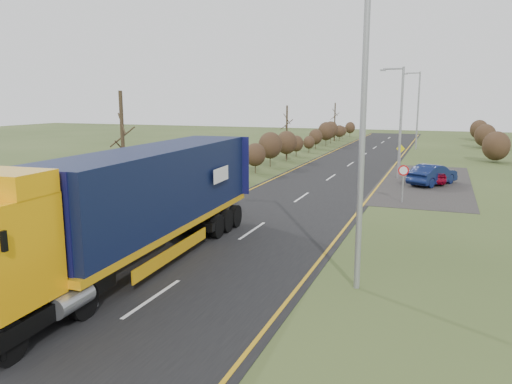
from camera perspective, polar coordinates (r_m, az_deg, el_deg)
The scene contains 13 objects.
ground at distance 18.28m, azimuth -4.98°, elevation -7.54°, with size 160.00×160.00×0.00m, color #33431D.
road at distance 27.33m, azimuth 4.11°, elevation -1.39°, with size 8.00×120.00×0.02m, color black.
layby at distance 36.10m, azimuth 18.69°, elevation 1.02°, with size 6.00×18.00×0.02m, color #2A2726.
lane_markings at distance 27.04m, azimuth 3.92°, elevation -1.48°, with size 7.52×116.00×0.01m.
hedgerow at distance 27.47m, azimuth -9.22°, elevation 1.97°, with size 2.24×102.04×6.05m.
lorry at distance 17.34m, azimuth -13.33°, elevation -0.89°, with size 3.04×14.72×4.07m.
car_red_hatchback at distance 36.06m, azimuth 19.17°, elevation 1.97°, with size 1.48×3.68×1.25m, color maroon.
car_blue_sedan at distance 35.29m, azimuth 19.53°, elevation 1.87°, with size 1.46×4.19×1.38m, color #0B163E.
streetlight_near at distance 14.80m, azimuth 11.68°, elevation 7.67°, with size 1.92×0.18×9.04m.
streetlight_mid at distance 37.28m, azimuth 16.10°, elevation 8.11°, with size 1.69×0.18×7.89m.
streetlight_far at distance 59.63m, azimuth 17.94°, elevation 9.22°, with size 1.84×0.18×8.64m.
speed_sign at distance 28.59m, azimuth 16.47°, elevation 1.66°, with size 0.58×0.10×2.10m.
warning_board at distance 43.89m, azimuth 16.18°, elevation 4.27°, with size 0.72×0.11×1.90m.
Camera 1 is at (7.58, -15.64, 5.69)m, focal length 35.00 mm.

